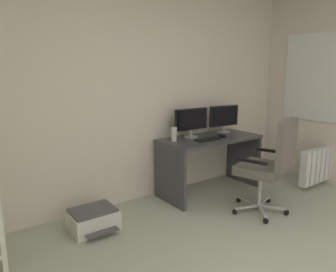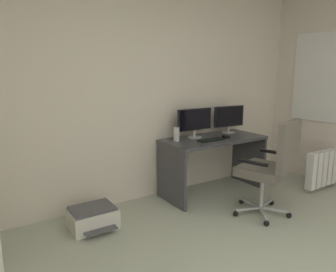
# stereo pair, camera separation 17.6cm
# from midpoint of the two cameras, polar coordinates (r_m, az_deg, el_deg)

# --- Properties ---
(wall_back) EXTENTS (5.22, 0.10, 2.61)m
(wall_back) POSITION_cam_midpoint_polar(r_m,az_deg,el_deg) (3.81, -9.33, 7.35)
(wall_back) COLOR silver
(wall_back) RESTS_ON ground
(window_pane) EXTENTS (0.01, 1.43, 1.13)m
(window_pane) POSITION_cam_midpoint_polar(r_m,az_deg,el_deg) (4.89, 26.58, 9.15)
(window_pane) COLOR white
(window_frame) EXTENTS (0.02, 1.51, 1.21)m
(window_frame) POSITION_cam_midpoint_polar(r_m,az_deg,el_deg) (4.88, 26.54, 9.15)
(window_frame) COLOR white
(desk) EXTENTS (1.33, 0.61, 0.73)m
(desk) POSITION_cam_midpoint_polar(r_m,az_deg,el_deg) (4.20, 6.18, -2.91)
(desk) COLOR #404045
(desk) RESTS_ON ground
(monitor_main) EXTENTS (0.49, 0.18, 0.37)m
(monitor_main) POSITION_cam_midpoint_polar(r_m,az_deg,el_deg) (4.10, 2.90, 2.72)
(monitor_main) COLOR #B2B5B7
(monitor_main) RESTS_ON desk
(monitor_secondary) EXTENTS (0.46, 0.18, 0.37)m
(monitor_secondary) POSITION_cam_midpoint_polar(r_m,az_deg,el_deg) (4.49, 8.73, 3.31)
(monitor_secondary) COLOR #B2B5B7
(monitor_secondary) RESTS_ON desk
(keyboard) EXTENTS (0.34, 0.14, 0.02)m
(keyboard) POSITION_cam_midpoint_polar(r_m,az_deg,el_deg) (3.98, 5.83, -0.60)
(keyboard) COLOR black
(keyboard) RESTS_ON desk
(computer_mouse) EXTENTS (0.08, 0.11, 0.03)m
(computer_mouse) POSITION_cam_midpoint_polar(r_m,az_deg,el_deg) (4.16, 8.32, -0.03)
(computer_mouse) COLOR black
(computer_mouse) RESTS_ON desk
(desktop_speaker) EXTENTS (0.07, 0.07, 0.17)m
(desktop_speaker) POSITION_cam_midpoint_polar(r_m,az_deg,el_deg) (3.90, -0.23, 0.32)
(desktop_speaker) COLOR silver
(desktop_speaker) RESTS_ON desk
(office_chair) EXTENTS (0.65, 0.68, 1.07)m
(office_chair) POSITION_cam_midpoint_polar(r_m,az_deg,el_deg) (3.65, 16.27, -4.44)
(office_chair) COLOR #B7BABC
(office_chair) RESTS_ON ground
(printer) EXTENTS (0.46, 0.44, 0.22)m
(printer) POSITION_cam_midpoint_polar(r_m,az_deg,el_deg) (3.45, -14.52, -14.04)
(printer) COLOR silver
(printer) RESTS_ON ground
(radiator) EXTENTS (1.02, 0.10, 0.48)m
(radiator) POSITION_cam_midpoint_polar(r_m,az_deg,el_deg) (4.97, 24.84, -4.40)
(radiator) COLOR white
(radiator) RESTS_ON ground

